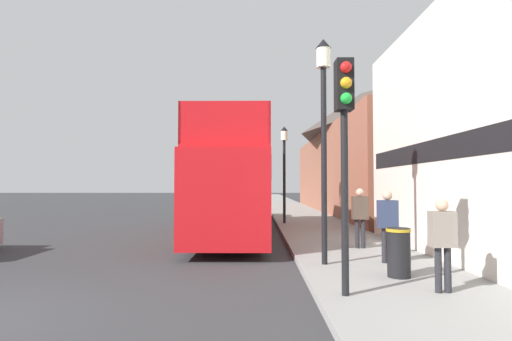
% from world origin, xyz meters
% --- Properties ---
extents(ground_plane, '(144.00, 144.00, 0.00)m').
position_xyz_m(ground_plane, '(0.00, 21.00, 0.00)').
color(ground_plane, '#333335').
extents(sidewalk, '(3.43, 108.00, 0.14)m').
position_xyz_m(sidewalk, '(7.28, 18.00, 0.07)').
color(sidewalk, gray).
rests_on(sidewalk, ground_plane).
extents(brick_terrace_rear, '(6.00, 24.27, 8.41)m').
position_xyz_m(brick_terrace_rear, '(12.00, 22.66, 4.21)').
color(brick_terrace_rear, '#935642').
rests_on(brick_terrace_rear, ground_plane).
extents(tour_bus, '(2.55, 10.43, 4.14)m').
position_xyz_m(tour_bus, '(3.82, 10.03, 1.86)').
color(tour_bus, red).
rests_on(tour_bus, ground_plane).
extents(parked_car_ahead_of_bus, '(1.93, 4.34, 1.36)m').
position_xyz_m(parked_car_ahead_of_bus, '(4.46, 17.19, 0.64)').
color(parked_car_ahead_of_bus, silver).
rests_on(parked_car_ahead_of_bus, ground_plane).
extents(pedestrian_nearest, '(0.41, 0.23, 1.57)m').
position_xyz_m(pedestrian_nearest, '(7.73, 1.56, 1.08)').
color(pedestrian_nearest, '#232328').
rests_on(pedestrian_nearest, sidewalk).
extents(pedestrian_second, '(0.44, 0.24, 1.67)m').
position_xyz_m(pedestrian_second, '(7.64, 4.11, 1.15)').
color(pedestrian_second, '#232328').
rests_on(pedestrian_second, sidewalk).
extents(pedestrian_third, '(0.45, 0.25, 1.70)m').
position_xyz_m(pedestrian_third, '(7.57, 6.26, 1.16)').
color(pedestrian_third, '#232328').
rests_on(pedestrian_third, sidewalk).
extents(traffic_signal, '(0.28, 0.42, 3.89)m').
position_xyz_m(traffic_signal, '(6.05, 1.37, 2.98)').
color(traffic_signal, black).
rests_on(traffic_signal, sidewalk).
extents(lamp_post_nearest, '(0.35, 0.35, 5.20)m').
position_xyz_m(lamp_post_nearest, '(6.15, 3.96, 3.68)').
color(lamp_post_nearest, black).
rests_on(lamp_post_nearest, sidewalk).
extents(lamp_post_second, '(0.35, 0.35, 4.59)m').
position_xyz_m(lamp_post_second, '(5.92, 13.69, 3.31)').
color(lamp_post_second, black).
rests_on(lamp_post_second, sidewalk).
extents(litter_bin, '(0.48, 0.48, 0.96)m').
position_xyz_m(litter_bin, '(7.39, 2.69, 0.65)').
color(litter_bin, black).
rests_on(litter_bin, sidewalk).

